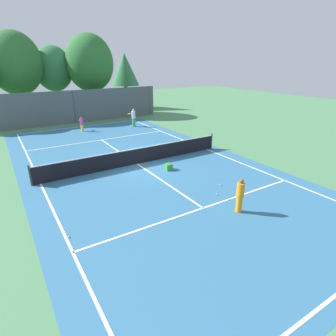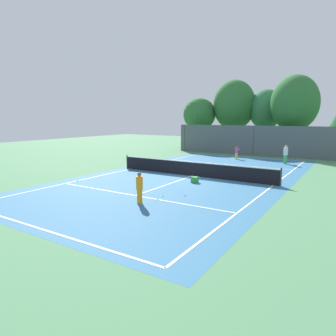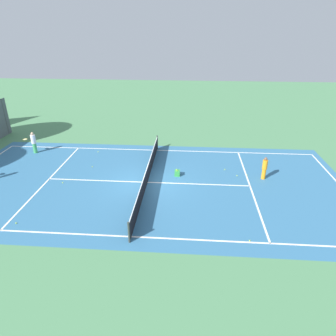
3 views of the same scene
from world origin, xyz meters
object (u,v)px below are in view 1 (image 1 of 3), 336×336
tennis_ball_2 (76,133)px  tennis_ball_4 (229,199)px  player_1 (133,117)px  ball_crate (169,167)px  tennis_ball_3 (36,151)px  tennis_ball_7 (221,185)px  tennis_ball_5 (165,136)px  tennis_ball_6 (69,237)px  player_2 (240,195)px  player_0 (82,124)px  tennis_ball_8 (136,143)px  tennis_ball_0 (66,137)px  tennis_ball_9 (100,144)px  tennis_ball_1 (217,194)px

tennis_ball_2 → tennis_ball_4: bearing=-81.0°
player_1 → tennis_ball_2: (-5.38, 0.27, -0.83)m
ball_crate → tennis_ball_3: 9.84m
ball_crate → tennis_ball_7: ball_crate is taller
tennis_ball_5 → tennis_ball_6: 14.30m
player_2 → tennis_ball_2: 17.22m
player_0 → tennis_ball_2: size_ratio=19.65×
tennis_ball_2 → player_2: bearing=-82.7°
player_1 → tennis_ball_8: 5.76m
player_1 → ball_crate: 11.68m
ball_crate → tennis_ball_0: bearing=107.6°
tennis_ball_7 → tennis_ball_9: bearing=104.8°
tennis_ball_9 → tennis_ball_3: bearing=171.7°
player_0 → tennis_ball_2: player_0 is taller
tennis_ball_4 → ball_crate: bearing=94.1°
player_2 → tennis_ball_5: 12.54m
tennis_ball_0 → tennis_ball_5: size_ratio=1.00×
player_0 → tennis_ball_8: (2.43, -5.96, -0.64)m
player_0 → player_1: (4.72, -0.74, 0.19)m
player_0 → tennis_ball_2: 1.04m
tennis_ball_8 → tennis_ball_2: bearing=119.4°
tennis_ball_0 → tennis_ball_3: same height
player_1 → tennis_ball_1: size_ratio=25.27×
tennis_ball_8 → tennis_ball_9: (-2.50, 1.13, 0.00)m
tennis_ball_1 → tennis_ball_7: 1.15m
tennis_ball_1 → tennis_ball_5: same height
tennis_ball_6 → tennis_ball_7: (7.63, 0.44, 0.00)m
player_0 → tennis_ball_6: bearing=-107.6°
tennis_ball_2 → tennis_ball_3: bearing=-135.6°
tennis_ball_5 → tennis_ball_3: bearing=171.9°
player_0 → tennis_ball_5: (5.21, -5.58, -0.64)m
player_0 → tennis_ball_9: (-0.07, -4.83, -0.64)m
player_2 → tennis_ball_6: bearing=163.6°
player_2 → tennis_ball_5: bearing=72.9°
player_1 → player_2: player_1 is taller
tennis_ball_3 → tennis_ball_5: same height
tennis_ball_0 → tennis_ball_7: bearing=-72.1°
tennis_ball_0 → tennis_ball_9: bearing=-63.4°
tennis_ball_0 → player_0: bearing=39.5°
player_0 → player_1: 4.78m
tennis_ball_4 → tennis_ball_9: same height
player_2 → tennis_ball_0: size_ratio=22.70×
tennis_ball_2 → tennis_ball_9: bearing=-82.3°
tennis_ball_6 → tennis_ball_9: 11.85m
tennis_ball_1 → ball_crate: bearing=93.0°
tennis_ball_2 → tennis_ball_6: bearing=-105.8°
tennis_ball_7 → tennis_ball_9: same height
tennis_ball_8 → tennis_ball_9: bearing=155.6°
player_0 → tennis_ball_0: size_ratio=19.65×
tennis_ball_6 → ball_crate: bearing=29.2°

